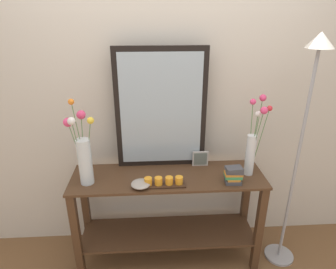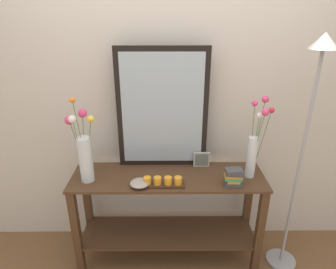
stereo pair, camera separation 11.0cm
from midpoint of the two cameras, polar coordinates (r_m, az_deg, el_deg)
The scene contains 11 objects.
ground_plane at distance 2.76m, azimuth 1.23°, elevation -22.53°, with size 7.00×6.00×0.02m, color brown.
wall_back at distance 2.35m, azimuth 1.30°, elevation 7.91°, with size 6.40×0.08×2.70m, color beige.
console_table at distance 2.43m, azimuth 1.34°, elevation -14.05°, with size 1.47×0.43×0.80m.
mirror_leaning at distance 2.23m, azimuth 0.32°, elevation 4.84°, with size 0.70×0.03×0.94m.
tall_vase_left at distance 2.17m, azimuth -14.65°, elevation -3.19°, with size 0.21×0.17×0.63m.
vase_right at distance 2.25m, azimuth 17.80°, elevation -2.20°, with size 0.16×0.20×0.61m.
candle_tray at distance 2.13m, azimuth 0.44°, elevation -9.25°, with size 0.32×0.09×0.07m.
picture_frame_small at distance 2.38m, azimuth 7.88°, elevation -4.86°, with size 0.13×0.01×0.13m.
decorative_bowl at distance 2.13m, azimuth -4.04°, elevation -9.44°, with size 0.14×0.14×0.05m.
book_stack at distance 2.19m, azimuth 14.05°, elevation -8.00°, with size 0.13×0.11×0.13m.
floor_lamp at distance 2.24m, azimuth 26.86°, elevation 1.73°, with size 0.24×0.24×1.84m.
Camera 2 is at (-0.01, -1.94, 1.97)m, focal length 31.30 mm.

